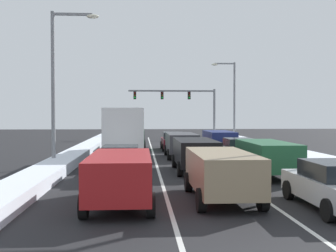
{
  "coord_description": "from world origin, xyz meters",
  "views": [
    {
      "loc": [
        -2.59,
        -6.75,
        2.97
      ],
      "look_at": [
        0.07,
        34.33,
        1.84
      ],
      "focal_mm": 44.01,
      "sensor_mm": 36.0,
      "label": 1
    }
  ],
  "objects_px": {
    "suv_green_right_lane_second": "(267,155)",
    "sedan_gray_right_lane_third": "(239,150)",
    "suv_black_center_lane_second": "(195,152)",
    "street_lamp_left_mid": "(59,75)",
    "box_truck_left_lane_third": "(125,131)",
    "sedan_silver_right_lane_nearest": "(334,185)",
    "sedan_white_left_lane_second": "(121,161)",
    "suv_green_left_lane_fourth": "(133,138)",
    "suv_navy_right_lane_fourth": "(219,139)",
    "suv_tan_center_lane_nearest": "(221,171)",
    "street_lamp_right_mid": "(231,95)",
    "suv_red_left_lane_nearest": "(120,175)",
    "traffic_light_gantry": "(184,101)",
    "suv_charcoal_center_lane_third": "(181,143)",
    "sedan_maroon_center_lane_fourth": "(173,141)"
  },
  "relations": [
    {
      "from": "box_truck_left_lane_third",
      "to": "traffic_light_gantry",
      "type": "distance_m",
      "value": 26.01
    },
    {
      "from": "suv_green_left_lane_fourth",
      "to": "traffic_light_gantry",
      "type": "bearing_deg",
      "value": 69.62
    },
    {
      "from": "box_truck_left_lane_third",
      "to": "traffic_light_gantry",
      "type": "height_order",
      "value": "traffic_light_gantry"
    },
    {
      "from": "suv_red_left_lane_nearest",
      "to": "suv_black_center_lane_second",
      "type": "bearing_deg",
      "value": 65.95
    },
    {
      "from": "sedan_silver_right_lane_nearest",
      "to": "suv_green_left_lane_fourth",
      "type": "height_order",
      "value": "suv_green_left_lane_fourth"
    },
    {
      "from": "suv_green_right_lane_second",
      "to": "sedan_gray_right_lane_third",
      "type": "relative_size",
      "value": 1.09
    },
    {
      "from": "suv_black_center_lane_second",
      "to": "box_truck_left_lane_third",
      "type": "height_order",
      "value": "box_truck_left_lane_third"
    },
    {
      "from": "suv_navy_right_lane_fourth",
      "to": "suv_tan_center_lane_nearest",
      "type": "xyz_separation_m",
      "value": [
        -3.35,
        -17.98,
        0.0
      ]
    },
    {
      "from": "suv_black_center_lane_second",
      "to": "street_lamp_left_mid",
      "type": "bearing_deg",
      "value": 164.44
    },
    {
      "from": "sedan_gray_right_lane_third",
      "to": "street_lamp_left_mid",
      "type": "relative_size",
      "value": 0.52
    },
    {
      "from": "suv_navy_right_lane_fourth",
      "to": "suv_tan_center_lane_nearest",
      "type": "relative_size",
      "value": 1.0
    },
    {
      "from": "suv_navy_right_lane_fourth",
      "to": "street_lamp_left_mid",
      "type": "height_order",
      "value": "street_lamp_left_mid"
    },
    {
      "from": "box_truck_left_lane_third",
      "to": "street_lamp_left_mid",
      "type": "xyz_separation_m",
      "value": [
        -3.52,
        -3.06,
        3.27
      ]
    },
    {
      "from": "sedan_silver_right_lane_nearest",
      "to": "sedan_white_left_lane_second",
      "type": "relative_size",
      "value": 1.0
    },
    {
      "from": "suv_black_center_lane_second",
      "to": "street_lamp_left_mid",
      "type": "relative_size",
      "value": 0.56
    },
    {
      "from": "suv_green_right_lane_second",
      "to": "suv_tan_center_lane_nearest",
      "type": "xyz_separation_m",
      "value": [
        -3.24,
        -5.29,
        0.0
      ]
    },
    {
      "from": "suv_green_right_lane_second",
      "to": "sedan_gray_right_lane_third",
      "type": "xyz_separation_m",
      "value": [
        0.03,
        5.83,
        -0.25
      ]
    },
    {
      "from": "box_truck_left_lane_third",
      "to": "suv_green_right_lane_second",
      "type": "bearing_deg",
      "value": -45.02
    },
    {
      "from": "sedan_maroon_center_lane_fourth",
      "to": "sedan_gray_right_lane_third",
      "type": "bearing_deg",
      "value": -69.86
    },
    {
      "from": "suv_charcoal_center_lane_third",
      "to": "sedan_white_left_lane_second",
      "type": "relative_size",
      "value": 1.09
    },
    {
      "from": "sedan_maroon_center_lane_fourth",
      "to": "street_lamp_left_mid",
      "type": "height_order",
      "value": "street_lamp_left_mid"
    },
    {
      "from": "suv_red_left_lane_nearest",
      "to": "sedan_gray_right_lane_third",
      "type": "bearing_deg",
      "value": 60.13
    },
    {
      "from": "sedan_silver_right_lane_nearest",
      "to": "suv_green_left_lane_fourth",
      "type": "relative_size",
      "value": 0.92
    },
    {
      "from": "suv_tan_center_lane_nearest",
      "to": "traffic_light_gantry",
      "type": "height_order",
      "value": "traffic_light_gantry"
    },
    {
      "from": "sedan_silver_right_lane_nearest",
      "to": "suv_green_right_lane_second",
      "type": "relative_size",
      "value": 0.92
    },
    {
      "from": "suv_red_left_lane_nearest",
      "to": "sedan_white_left_lane_second",
      "type": "distance_m",
      "value": 6.03
    },
    {
      "from": "sedan_silver_right_lane_nearest",
      "to": "street_lamp_left_mid",
      "type": "bearing_deg",
      "value": 134.36
    },
    {
      "from": "sedan_maroon_center_lane_fourth",
      "to": "box_truck_left_lane_third",
      "type": "relative_size",
      "value": 0.62
    },
    {
      "from": "suv_red_left_lane_nearest",
      "to": "sedan_maroon_center_lane_fourth",
      "type": "bearing_deg",
      "value": 80.9
    },
    {
      "from": "suv_green_right_lane_second",
      "to": "sedan_white_left_lane_second",
      "type": "xyz_separation_m",
      "value": [
        -6.99,
        0.15,
        -0.25
      ]
    },
    {
      "from": "sedan_gray_right_lane_third",
      "to": "box_truck_left_lane_third",
      "type": "relative_size",
      "value": 0.62
    },
    {
      "from": "sedan_gray_right_lane_third",
      "to": "suv_navy_right_lane_fourth",
      "type": "height_order",
      "value": "suv_navy_right_lane_fourth"
    },
    {
      "from": "sedan_maroon_center_lane_fourth",
      "to": "sedan_white_left_lane_second",
      "type": "distance_m",
      "value": 15.33
    },
    {
      "from": "street_lamp_left_mid",
      "to": "sedan_maroon_center_lane_fourth",
      "type": "bearing_deg",
      "value": 56.83
    },
    {
      "from": "suv_red_left_lane_nearest",
      "to": "traffic_light_gantry",
      "type": "distance_m",
      "value": 38.63
    },
    {
      "from": "suv_navy_right_lane_fourth",
      "to": "box_truck_left_lane_third",
      "type": "xyz_separation_m",
      "value": [
        -7.15,
        -5.65,
        0.88
      ]
    },
    {
      "from": "traffic_light_gantry",
      "to": "suv_charcoal_center_lane_third",
      "type": "bearing_deg",
      "value": -96.44
    },
    {
      "from": "box_truck_left_lane_third",
      "to": "suv_green_left_lane_fourth",
      "type": "xyz_separation_m",
      "value": [
        0.29,
        8.61,
        -0.88
      ]
    },
    {
      "from": "sedan_gray_right_lane_third",
      "to": "suv_charcoal_center_lane_third",
      "type": "xyz_separation_m",
      "value": [
        -3.28,
        3.18,
        0.25
      ]
    },
    {
      "from": "suv_tan_center_lane_nearest",
      "to": "sedan_white_left_lane_second",
      "type": "xyz_separation_m",
      "value": [
        -3.75,
        5.44,
        -0.25
      ]
    },
    {
      "from": "sedan_gray_right_lane_third",
      "to": "street_lamp_right_mid",
      "type": "relative_size",
      "value": 0.52
    },
    {
      "from": "sedan_gray_right_lane_third",
      "to": "street_lamp_right_mid",
      "type": "xyz_separation_m",
      "value": [
        3.84,
        19.58,
        4.42
      ]
    },
    {
      "from": "suv_tan_center_lane_nearest",
      "to": "street_lamp_left_mid",
      "type": "xyz_separation_m",
      "value": [
        -7.32,
        9.28,
        4.15
      ]
    },
    {
      "from": "suv_green_right_lane_second",
      "to": "traffic_light_gantry",
      "type": "height_order",
      "value": "traffic_light_gantry"
    },
    {
      "from": "sedan_silver_right_lane_nearest",
      "to": "street_lamp_left_mid",
      "type": "distance_m",
      "value": 15.79
    },
    {
      "from": "sedan_gray_right_lane_third",
      "to": "street_lamp_left_mid",
      "type": "distance_m",
      "value": 11.62
    },
    {
      "from": "sedan_silver_right_lane_nearest",
      "to": "box_truck_left_lane_third",
      "type": "distance_m",
      "value": 15.63
    },
    {
      "from": "street_lamp_right_mid",
      "to": "suv_green_left_lane_fourth",
      "type": "bearing_deg",
      "value": -137.43
    },
    {
      "from": "sedan_white_left_lane_second",
      "to": "suv_green_left_lane_fourth",
      "type": "distance_m",
      "value": 15.51
    },
    {
      "from": "box_truck_left_lane_third",
      "to": "suv_green_left_lane_fourth",
      "type": "distance_m",
      "value": 8.66
    }
  ]
}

